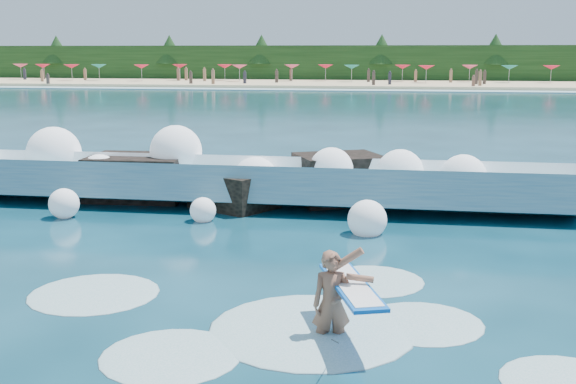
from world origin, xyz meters
name	(u,v)px	position (x,y,z in m)	size (l,w,h in m)	color
ground	(194,270)	(0.00, 0.00, 0.00)	(200.00, 200.00, 0.00)	#062A37
beach	(379,84)	(0.00, 78.00, 0.20)	(140.00, 20.00, 0.40)	tan
wet_band	(374,90)	(0.00, 67.00, 0.04)	(140.00, 5.00, 0.08)	silver
treeline	(382,64)	(0.00, 88.00, 2.50)	(140.00, 4.00, 5.00)	black
breaking_wave	(216,182)	(-1.27, 6.28, 0.57)	(19.10, 2.93, 1.65)	teal
rock_cluster	(228,184)	(-0.97, 6.46, 0.50)	(8.48, 3.66, 1.56)	black
surfer_with_board	(336,300)	(3.03, -2.86, 0.58)	(1.20, 2.81, 1.58)	brown
wave_spray	(200,168)	(-1.63, 6.04, 0.99)	(14.79, 4.45, 2.21)	white
surf_foam	(293,322)	(2.31, -2.36, 0.00)	(9.44, 5.76, 0.16)	silver
beach_umbrellas	(379,67)	(-0.11, 79.83, 2.25)	(110.80, 6.34, 0.50)	red
beachgoers	(327,78)	(-5.88, 73.09, 1.06)	(104.49, 12.36, 1.93)	#3F332D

